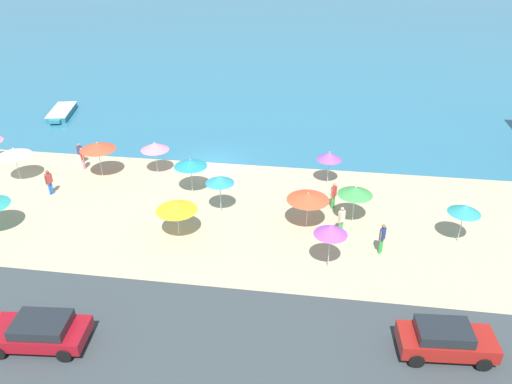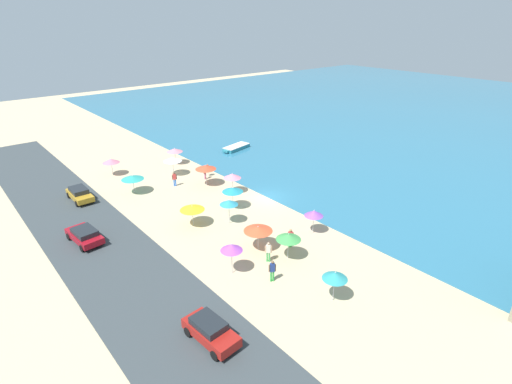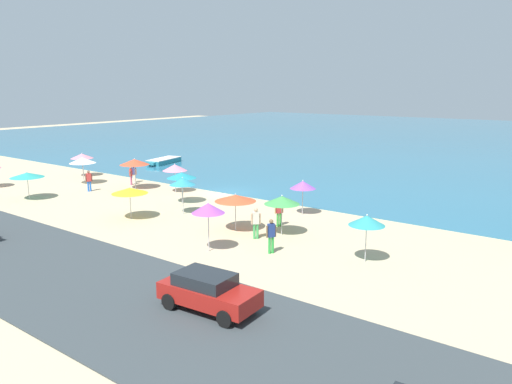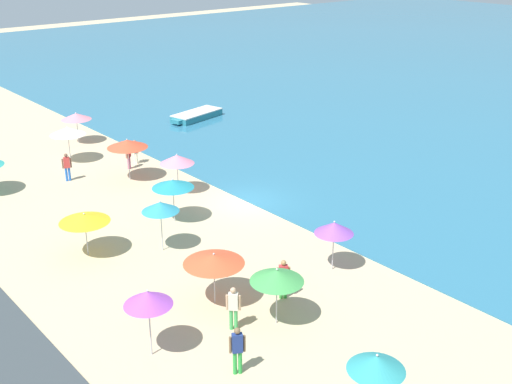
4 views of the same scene
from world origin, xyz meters
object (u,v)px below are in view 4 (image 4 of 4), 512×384
beach_umbrella_4 (334,228)px  beach_umbrella_13 (173,184)px  beach_umbrella_3 (214,259)px  beach_umbrella_8 (160,207)px  beach_umbrella_12 (277,276)px  beach_umbrella_5 (177,159)px  skiff_nearshore (196,115)px  beach_umbrella_0 (67,131)px  beach_umbrella_11 (84,218)px  beach_umbrella_10 (377,363)px  bather_5 (128,155)px  bather_3 (283,277)px  bather_2 (67,165)px  bather_1 (237,348)px  bather_4 (135,150)px  bather_0 (233,306)px  beach_umbrella_1 (148,298)px  beach_umbrella_7 (127,144)px  beach_umbrella_2 (76,116)px

beach_umbrella_4 → beach_umbrella_13: (-8.90, -2.51, 0.05)m
beach_umbrella_3 → beach_umbrella_8: beach_umbrella_8 is taller
beach_umbrella_8 → beach_umbrella_13: (-2.41, 2.26, -0.15)m
beach_umbrella_12 → beach_umbrella_5: bearing=161.3°
skiff_nearshore → beach_umbrella_0: bearing=-75.7°
beach_umbrella_11 → beach_umbrella_12: 10.36m
beach_umbrella_12 → beach_umbrella_3: bearing=-161.0°
beach_umbrella_10 → bather_5: bearing=166.9°
bather_3 → beach_umbrella_0: bearing=177.8°
beach_umbrella_11 → bather_2: size_ratio=1.34×
beach_umbrella_5 → bather_1: 16.97m
beach_umbrella_4 → bather_4: bearing=178.1°
beach_umbrella_13 → bather_4: 9.85m
beach_umbrella_13 → bather_0: bearing=-21.2°
beach_umbrella_12 → beach_umbrella_11: bearing=-163.5°
bather_1 → bather_4: 22.77m
beach_umbrella_1 → bather_0: beach_umbrella_1 is taller
beach_umbrella_4 → bather_2: (-18.04, -4.17, -1.06)m
bather_1 → bather_5: size_ratio=1.11×
beach_umbrella_7 → bather_5: beach_umbrella_7 is taller
bather_0 → bather_4: 20.22m
beach_umbrella_13 → bather_1: beach_umbrella_13 is taller
beach_umbrella_5 → beach_umbrella_8: size_ratio=0.93×
beach_umbrella_0 → beach_umbrella_8: beach_umbrella_8 is taller
beach_umbrella_11 → bather_2: 10.34m
bather_0 → bather_4: bather_0 is taller
beach_umbrella_2 → beach_umbrella_3: (23.57, -5.42, 0.04)m
beach_umbrella_3 → bather_3: 2.99m
beach_umbrella_12 → beach_umbrella_13: (-10.47, 2.25, 0.01)m
beach_umbrella_3 → bather_3: beach_umbrella_3 is taller
beach_umbrella_11 → beach_umbrella_12: size_ratio=0.98×
beach_umbrella_3 → beach_umbrella_7: (-14.64, 4.47, 0.31)m
beach_umbrella_1 → bather_0: size_ratio=1.47×
beach_umbrella_1 → beach_umbrella_11: bearing=168.2°
beach_umbrella_10 → beach_umbrella_2: bearing=169.8°
bather_4 → beach_umbrella_12: bearing=-15.2°
bather_1 → beach_umbrella_8: bearing=162.3°
beach_umbrella_0 → beach_umbrella_2: bearing=147.0°
beach_umbrella_1 → beach_umbrella_13: size_ratio=1.12×
beach_umbrella_1 → skiff_nearshore: beach_umbrella_1 is taller
beach_umbrella_5 → beach_umbrella_11: size_ratio=1.01×
bather_0 → beach_umbrella_3: bearing=163.4°
beach_umbrella_10 → bather_2: 25.56m
beach_umbrella_0 → bather_5: (3.68, 2.27, -1.19)m
beach_umbrella_13 → bather_4: size_ratio=1.49×
beach_umbrella_4 → beach_umbrella_8: size_ratio=0.93×
beach_umbrella_12 → skiff_nearshore: 29.84m
beach_umbrella_5 → beach_umbrella_10: bearing=-16.8°
beach_umbrella_11 → bather_4: beach_umbrella_11 is taller
beach_umbrella_1 → beach_umbrella_8: beach_umbrella_1 is taller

